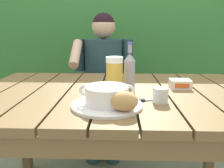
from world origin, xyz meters
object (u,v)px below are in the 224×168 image
Objects in this scene: beer_glass at (114,74)px; water_glass_small at (160,95)px; person_eating at (103,74)px; bread_roll at (124,101)px; table_knife at (144,100)px; soup_bowl at (107,94)px; beer_bottle at (130,70)px; chair_near_diner at (105,94)px; serving_plate at (107,105)px; butter_tub at (180,84)px.

beer_glass reaches higher than water_glass_small.
bread_roll is (0.15, -1.03, 0.11)m from person_eating.
person_eating reaches higher than table_knife.
bread_roll is 0.68× the size of table_knife.
soup_bowl is 0.11m from bread_roll.
chair_near_diner is at bearing 102.27° from beer_bottle.
beer_bottle is (0.10, 0.29, 0.09)m from serving_plate.
serving_plate is at bearing -85.86° from chair_near_diner.
beer_bottle reaches higher than serving_plate.
person_eating reaches higher than butter_tub.
butter_tub is 0.31m from table_knife.
bread_roll is (0.07, -0.08, 0.04)m from serving_plate.
water_glass_small is 0.40× the size of table_knife.
beer_bottle reaches higher than butter_tub.
soup_bowl is at bearing -94.76° from serving_plate.
serving_plate is 4.43× the size of water_glass_small.
soup_bowl is (0.08, -1.14, 0.33)m from chair_near_diner.
person_eating is at bearing 109.28° from water_glass_small.
chair_near_diner is 0.30m from person_eating.
table_knife is at bearing -77.30° from chair_near_diner.
table_knife is at bearing 164.17° from water_glass_small.
chair_near_diner is 3.26× the size of serving_plate.
butter_tub reaches higher than serving_plate.
soup_bowl is at bearing -96.33° from beer_glass.
beer_glass is at bearing -141.07° from beer_bottle.
beer_bottle is (0.10, 0.29, 0.05)m from soup_bowl.
water_glass_small is at bearing 40.75° from bread_roll.
person_eating is 18.35× the size of water_glass_small.
person_eating is at bearing 98.54° from bread_roll.
water_glass_small is (0.31, -0.89, 0.09)m from person_eating.
bread_roll is at bearing -81.46° from person_eating.
person_eating is 0.75m from beer_glass.
soup_bowl is 2.03× the size of bread_roll.
butter_tub is at bearing 46.03° from table_knife.
table_knife is (0.24, -1.07, 0.29)m from chair_near_diner.
chair_near_diner is at bearing 105.89° from water_glass_small.
butter_tub is (0.46, -0.65, 0.08)m from person_eating.
water_glass_small is at bearing -121.23° from butter_tub.
bread_roll is 1.05× the size of butter_tub.
soup_bowl is 0.93× the size of beer_bottle.
water_glass_small is (0.12, -0.23, -0.07)m from beer_bottle.
table_knife is at bearing 60.24° from bread_roll.
beer_bottle is (0.19, -0.85, 0.38)m from chair_near_diner.
serving_plate is at bearing -141.29° from butter_tub.
water_glass_small is (0.23, 0.06, 0.03)m from serving_plate.
bread_roll is 0.46× the size of beer_bottle.
water_glass_small is at bearing -15.83° from table_knife.
beer_bottle is at bearing 38.93° from beer_glass.
serving_plate is 0.17m from table_knife.
beer_glass is at bearing 139.99° from water_glass_small.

